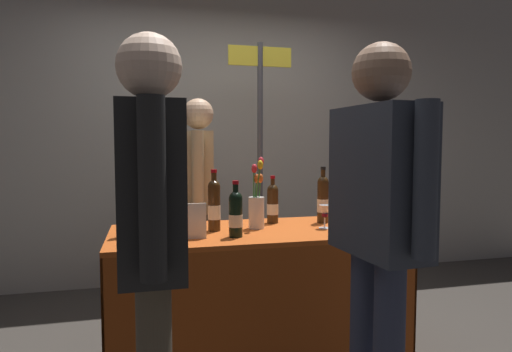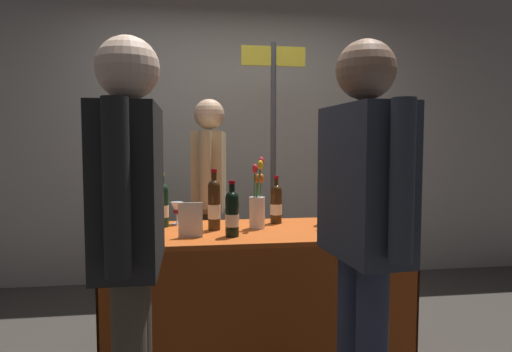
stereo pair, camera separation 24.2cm
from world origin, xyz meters
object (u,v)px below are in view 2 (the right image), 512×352
object	(u,v)px
flower_vase	(257,206)
taster_foreground_right	(131,218)
featured_wine_bottle	(162,204)
wine_glass_near_taster	(326,213)
wine_glass_mid	(140,223)
display_bottle_0	(232,213)
wine_glass_near_vendor	(177,209)
vendor_presenter	(210,186)
tasting_table	(256,274)
booth_signpost	(273,148)

from	to	relation	value
flower_vase	taster_foreground_right	xyz separation A→B (m)	(-0.58, -0.80, 0.08)
featured_wine_bottle	wine_glass_near_taster	xyz separation A→B (m)	(0.91, -0.22, -0.04)
wine_glass_near_taster	wine_glass_mid	bearing A→B (deg)	-168.98
wine_glass_mid	flower_vase	world-z (taller)	flower_vase
display_bottle_0	wine_glass_near_taster	xyz separation A→B (m)	(0.53, 0.11, -0.03)
wine_glass_near_vendor	vendor_presenter	size ratio (longest dim) A/B	0.08
tasting_table	flower_vase	world-z (taller)	flower_vase
featured_wine_bottle	flower_vase	world-z (taller)	flower_vase
tasting_table	flower_vase	bearing A→B (deg)	69.70
featured_wine_bottle	wine_glass_near_taster	size ratio (longest dim) A/B	2.36
flower_vase	booth_signpost	xyz separation A→B (m)	(0.27, 0.97, 0.32)
taster_foreground_right	booth_signpost	size ratio (longest dim) A/B	0.80
wine_glass_near_vendor	flower_vase	xyz separation A→B (m)	(0.45, -0.20, 0.04)
display_bottle_0	wine_glass_mid	world-z (taller)	display_bottle_0
vendor_presenter	booth_signpost	distance (m)	0.61
tasting_table	wine_glass_mid	world-z (taller)	wine_glass_mid
featured_wine_bottle	wine_glass_mid	world-z (taller)	featured_wine_bottle
wine_glass_near_vendor	vendor_presenter	bearing A→B (deg)	69.13
wine_glass_near_vendor	wine_glass_mid	world-z (taller)	wine_glass_near_vendor
tasting_table	wine_glass_near_vendor	xyz separation A→B (m)	(-0.44, 0.23, 0.34)
wine_glass_near_vendor	flower_vase	distance (m)	0.50
vendor_presenter	wine_glass_mid	bearing A→B (deg)	-11.92
wine_glass_near_vendor	wine_glass_near_taster	size ratio (longest dim) A/B	1.00
featured_wine_bottle	vendor_presenter	world-z (taller)	vendor_presenter
tasting_table	wine_glass_mid	distance (m)	0.74
vendor_presenter	booth_signpost	world-z (taller)	booth_signpost
display_bottle_0	wine_glass_near_taster	distance (m)	0.55
wine_glass_near_taster	display_bottle_0	bearing A→B (deg)	-168.81
display_bottle_0	vendor_presenter	size ratio (longest dim) A/B	0.18
wine_glass_near_taster	booth_signpost	size ratio (longest dim) A/B	0.06
wine_glass_near_taster	vendor_presenter	bearing A→B (deg)	125.37
display_bottle_0	taster_foreground_right	size ratio (longest dim) A/B	0.18
booth_signpost	wine_glass_near_vendor	bearing A→B (deg)	-133.31
flower_vase	wine_glass_near_taster	bearing A→B (deg)	-13.76
tasting_table	display_bottle_0	size ratio (longest dim) A/B	5.47
tasting_table	booth_signpost	distance (m)	1.26
tasting_table	display_bottle_0	distance (m)	0.44
wine_glass_mid	tasting_table	bearing A→B (deg)	22.55
featured_wine_bottle	tasting_table	bearing A→B (deg)	-16.87
taster_foreground_right	vendor_presenter	bearing A→B (deg)	-12.57
taster_foreground_right	display_bottle_0	bearing A→B (deg)	-35.05
tasting_table	booth_signpost	bearing A→B (deg)	74.27
tasting_table	wine_glass_near_taster	size ratio (longest dim) A/B	11.94
wine_glass_mid	wine_glass_near_taster	distance (m)	1.01
wine_glass_near_vendor	taster_foreground_right	distance (m)	1.02
display_bottle_0	vendor_presenter	bearing A→B (deg)	94.52
wine_glass_mid	vendor_presenter	xyz separation A→B (m)	(0.38, 1.05, 0.07)
vendor_presenter	taster_foreground_right	bearing A→B (deg)	-4.63
tasting_table	vendor_presenter	world-z (taller)	vendor_presenter
display_bottle_0	booth_signpost	bearing A→B (deg)	69.72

